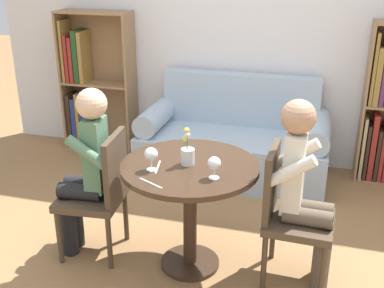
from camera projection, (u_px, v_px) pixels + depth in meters
ground_plane at (190, 264)px, 3.32m from camera, size 16.00×16.00×0.00m
back_wall at (246, 26)px, 4.55m from camera, size 5.20×0.05×2.70m
round_table at (190, 188)px, 3.10m from camera, size 0.88×0.88×0.76m
couch at (234, 143)px, 4.56m from camera, size 1.73×0.80×0.92m
bookshelf_left at (90, 85)px, 5.06m from camera, size 0.76×0.28×1.46m
chair_left at (101, 190)px, 3.28m from camera, size 0.46×0.46×0.90m
chair_right at (288, 210)px, 3.02m from camera, size 0.43×0.43×0.90m
person_left at (86, 169)px, 3.23m from camera, size 0.44×0.36×1.21m
person_right at (305, 189)px, 2.93m from camera, size 0.43×0.35×1.22m
wine_glass_left at (151, 155)px, 2.92m from camera, size 0.08×0.08×0.15m
wine_glass_right at (214, 164)px, 2.82m from camera, size 0.08×0.08×0.14m
flower_vase at (187, 153)px, 3.01m from camera, size 0.09×0.09×0.24m
knife_left_setting at (158, 167)px, 3.00m from camera, size 0.05×0.19×0.00m
fork_left_setting at (151, 183)px, 2.79m from camera, size 0.17×0.10×0.00m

